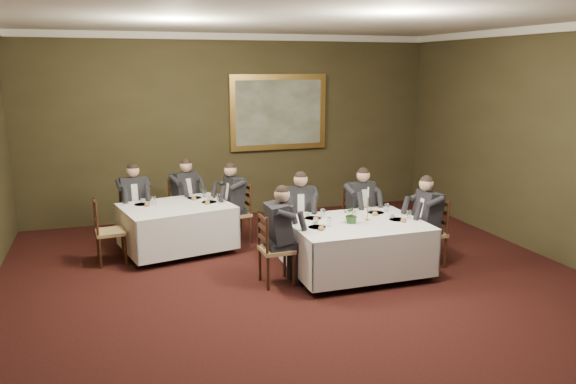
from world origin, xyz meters
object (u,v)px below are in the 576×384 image
chair_main_backright (358,233)px  chair_main_endright (428,246)px  chair_sec_endleft (111,245)px  candlestick (368,208)px  table_second (177,225)px  diner_main_endleft (277,248)px  diner_sec_backright (185,206)px  diner_main_backleft (300,225)px  table_main (356,244)px  chair_main_endleft (276,264)px  centerpiece (352,214)px  diner_sec_endright (236,213)px  diner_sec_backleft (135,213)px  painting (278,112)px  diner_main_backright (359,219)px  chair_sec_endright (237,226)px  diner_main_endright (428,232)px  chair_main_backleft (300,239)px  chair_sec_backleft (135,226)px  chair_sec_backright (185,219)px

chair_main_backright → chair_main_endright: same height
chair_sec_endleft → candlestick: 3.86m
table_second → diner_main_endleft: diner_main_endleft is taller
chair_main_endright → diner_sec_backright: diner_sec_backright is taller
diner_main_backleft → table_main: bearing=131.2°
chair_main_endleft → centerpiece: centerpiece is taller
chair_main_backright → diner_sec_endright: bearing=-36.8°
diner_sec_backleft → painting: (2.89, 1.23, 1.50)m
diner_main_backright → diner_sec_endright: bearing=-37.0°
diner_sec_endright → painting: size_ratio=0.69×
table_main → centerpiece: 0.46m
chair_sec_endright → painting: painting is taller
diner_main_endright → centerpiece: size_ratio=4.91×
diner_main_backright → diner_main_endleft: 1.93m
diner_main_backleft → painting: 3.19m
diner_main_endright → diner_sec_backleft: bearing=58.7°
table_main → chair_sec_endright: (-1.27, 1.98, -0.17)m
diner_main_backright → diner_main_endright: 1.16m
chair_main_endleft → candlestick: (1.37, 0.05, 0.66)m
diner_sec_backleft → diner_main_endleft: bearing=117.8°
chair_sec_endright → chair_sec_endleft: size_ratio=1.00×
chair_main_backleft → diner_sec_backright: size_ratio=0.74×
diner_sec_endright → centerpiece: diner_sec_endright is taller
chair_sec_backleft → chair_sec_backright: same height
chair_main_endright → diner_main_endright: 0.23m
diner_sec_endright → candlestick: size_ratio=2.71×
centerpiece → painting: (0.08, 3.74, 1.11)m
diner_sec_endright → painting: painting is taller
diner_main_backleft → diner_sec_backleft: bearing=-19.9°
chair_sec_backleft → chair_sec_endright: (1.62, -0.51, 0.00)m
chair_sec_endleft → table_main: bearing=60.7°
table_main → diner_main_backright: 1.08m
table_second → diner_main_endright: 3.88m
chair_main_backleft → chair_sec_backright: (-1.53, 1.72, 0.00)m
table_main → diner_sec_backright: 3.36m
diner_main_endright → chair_sec_endleft: size_ratio=1.35×
table_main → diner_sec_backright: bearing=127.3°
table_second → chair_sec_endleft: size_ratio=1.88×
table_main → diner_main_endleft: 1.18m
table_second → diner_sec_backright: (0.25, 0.91, 0.06)m
diner_main_backleft → candlestick: 1.22m
chair_main_backleft → chair_sec_backleft: bearing=-19.9°
chair_main_endright → chair_main_backright: bearing=35.9°
chair_main_endleft → diner_sec_backleft: diner_sec_backleft is taller
chair_main_backleft → chair_sec_backleft: same height
chair_main_endright → diner_main_endright: (-0.01, 0.00, 0.23)m
diner_main_backleft → table_second: bearing=-11.8°
diner_main_endleft → chair_main_endright: size_ratio=1.35×
chair_sec_backleft → chair_sec_endleft: (-0.41, -0.95, 0.00)m
chair_sec_backleft → centerpiece: size_ratio=3.65×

